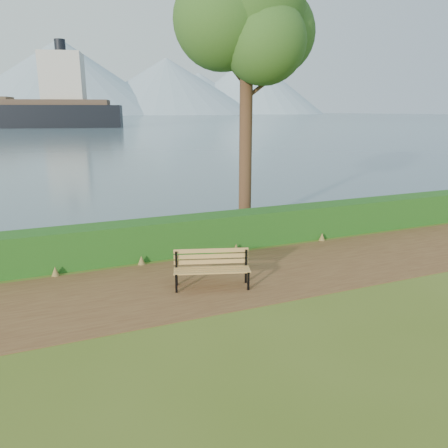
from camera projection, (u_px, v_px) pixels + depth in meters
name	position (u px, v px, depth m)	size (l,w,h in m)	color
ground	(209.00, 287.00, 9.94)	(140.00, 140.00, 0.00)	#4C601B
path	(204.00, 282.00, 10.21)	(40.00, 3.40, 0.01)	brown
hedge	(176.00, 236.00, 12.14)	(32.00, 0.85, 1.00)	#194714
water	(43.00, 117.00, 242.08)	(700.00, 510.00, 0.00)	#415C69
mountains	(25.00, 80.00, 362.05)	(585.00, 190.00, 70.00)	#839CAE
bench	(212.00, 266.00, 9.85)	(1.77, 0.99, 0.86)	black
tree	(247.00, 16.00, 13.26)	(4.66, 3.86, 8.99)	#382417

